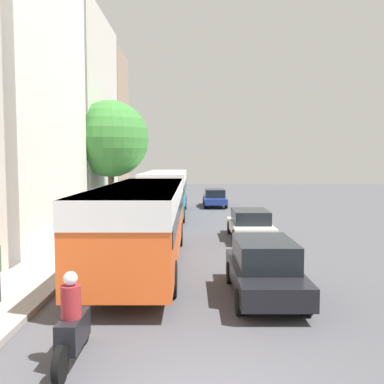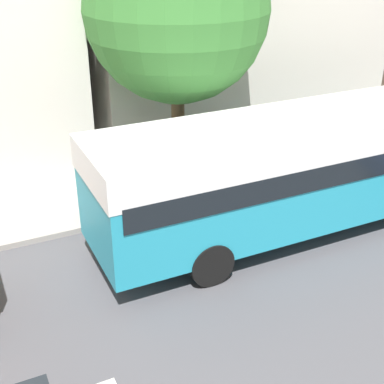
% 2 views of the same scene
% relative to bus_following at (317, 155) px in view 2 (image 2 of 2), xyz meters
% --- Properties ---
extents(bus_following, '(2.65, 11.29, 2.94)m').
position_rel_bus_following_xyz_m(bus_following, '(0.00, 0.00, 0.00)').
color(bus_following, teal).
rests_on(bus_following, ground_plane).
extents(street_tree, '(4.72, 4.72, 7.24)m').
position_rel_bus_following_xyz_m(street_tree, '(-3.27, -2.22, 3.10)').
color(street_tree, brown).
rests_on(street_tree, sidewalk).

